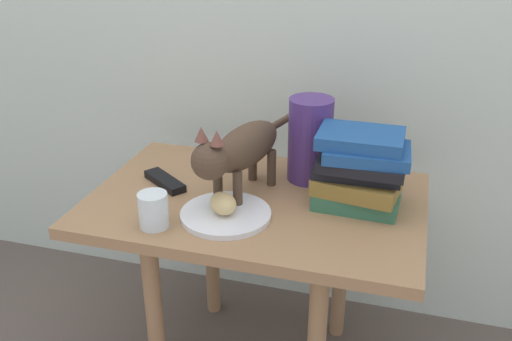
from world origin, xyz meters
The scene contains 8 objects.
side_table centered at (0.00, 0.00, 0.48)m, with size 0.85×0.55×0.56m.
plate centered at (-0.04, -0.11, 0.56)m, with size 0.22×0.22×0.01m, color white.
bread_roll centered at (-0.05, -0.12, 0.60)m, with size 0.08×0.06×0.05m, color #E0BC7A.
cat centered at (-0.04, 0.00, 0.69)m, with size 0.18×0.46×0.23m.
book_stack centered at (0.25, 0.04, 0.65)m, with size 0.23×0.17×0.19m.
green_vase centered at (0.11, 0.16, 0.67)m, with size 0.12×0.12×0.23m, color #4C2D72.
candle_jar centered at (-0.19, -0.20, 0.60)m, with size 0.07×0.07×0.08m.
tv_remote centered at (-0.26, 0.01, 0.57)m, with size 0.15×0.04×0.02m, color black.
Camera 1 is at (0.36, -1.25, 1.25)m, focal length 40.20 mm.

